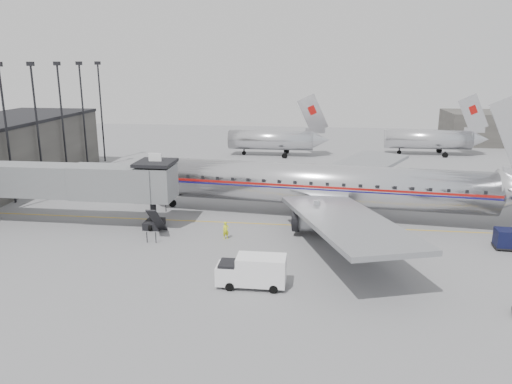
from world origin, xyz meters
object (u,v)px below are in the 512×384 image
service_van (252,271)px  baggage_cart_navy (508,239)px  airliner (326,185)px  ramp_worker (226,230)px

service_van → baggage_cart_navy: service_van is taller
baggage_cart_navy → airliner: bearing=157.9°
service_van → baggage_cart_navy: 22.61m
baggage_cart_navy → service_van: bearing=-151.6°
airliner → ramp_worker: 11.85m
airliner → baggage_cart_navy: (15.17, -6.92, -2.44)m
ramp_worker → baggage_cart_navy: bearing=-27.2°
baggage_cart_navy → ramp_worker: bearing=-176.1°
airliner → ramp_worker: airliner is taller
service_van → baggage_cart_navy: size_ratio=2.17×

